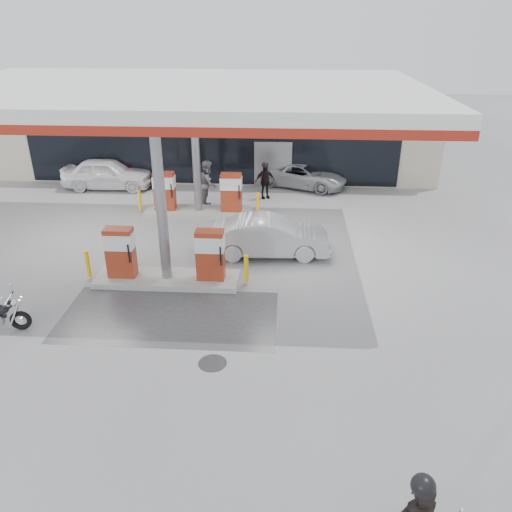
{
  "coord_description": "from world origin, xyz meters",
  "views": [
    {
      "loc": [
        3.66,
        -11.64,
        7.59
      ],
      "look_at": [
        2.83,
        1.55,
        1.2
      ],
      "focal_mm": 35.0,
      "sensor_mm": 36.0,
      "label": 1
    }
  ],
  "objects": [
    {
      "name": "wet_patch",
      "position": [
        0.5,
        0.0,
        0.0
      ],
      "size": [
        6.0,
        3.0,
        0.0
      ],
      "primitive_type": "cube",
      "color": "#4C4C4F",
      "rests_on": "ground"
    },
    {
      "name": "pump_island_near",
      "position": [
        0.0,
        2.0,
        0.71
      ],
      "size": [
        5.14,
        1.3,
        1.78
      ],
      "color": "#9E9E99",
      "rests_on": "ground"
    },
    {
      "name": "pump_island_far",
      "position": [
        0.0,
        8.0,
        0.71
      ],
      "size": [
        5.14,
        1.3,
        1.78
      ],
      "color": "#9E9E99",
      "rests_on": "ground"
    },
    {
      "name": "hatchback_silver",
      "position": [
        3.13,
        4.2,
        0.68
      ],
      "size": [
        4.23,
        1.67,
        1.37
      ],
      "primitive_type": "imported",
      "rotation": [
        0.0,
        0.0,
        1.62
      ],
      "color": "#B1B3B9",
      "rests_on": "ground"
    },
    {
      "name": "drain_cover",
      "position": [
        2.0,
        -2.0,
        0.0
      ],
      "size": [
        0.7,
        0.7,
        0.01
      ],
      "primitive_type": "cylinder",
      "color": "#38383A",
      "rests_on": "ground"
    },
    {
      "name": "store_building",
      "position": [
        0.01,
        15.94,
        2.01
      ],
      "size": [
        22.0,
        8.22,
        4.0
      ],
      "color": "beige",
      "rests_on": "ground"
    },
    {
      "name": "ground",
      "position": [
        0.0,
        0.0,
        0.0
      ],
      "size": [
        90.0,
        90.0,
        0.0
      ],
      "primitive_type": "plane",
      "color": "gray",
      "rests_on": "ground"
    },
    {
      "name": "parked_car_left",
      "position": [
        -4.5,
        12.0,
        0.55
      ],
      "size": [
        4.04,
        2.5,
        1.09
      ],
      "primitive_type": "imported",
      "rotation": [
        0.0,
        0.0,
        1.29
      ],
      "color": "#480F17",
      "rests_on": "ground"
    },
    {
      "name": "parked_car_right",
      "position": [
        4.5,
        12.0,
        0.58
      ],
      "size": [
        4.58,
        3.3,
        1.16
      ],
      "primitive_type": "imported",
      "rotation": [
        0.0,
        0.0,
        1.2
      ],
      "color": "#A7AAAF",
      "rests_on": "ground"
    },
    {
      "name": "biker_walking",
      "position": [
        2.7,
        10.2,
        0.81
      ],
      "size": [
        1.02,
        0.75,
        1.61
      ],
      "primitive_type": "imported",
      "rotation": [
        0.0,
        0.0,
        0.43
      ],
      "color": "black",
      "rests_on": "ground"
    },
    {
      "name": "sedan_white",
      "position": [
        -4.96,
        11.2,
        0.73
      ],
      "size": [
        4.3,
        1.81,
        1.45
      ],
      "primitive_type": "imported",
      "rotation": [
        0.0,
        0.0,
        1.59
      ],
      "color": "white",
      "rests_on": "ground"
    },
    {
      "name": "canopy",
      "position": [
        0.0,
        5.0,
        5.27
      ],
      "size": [
        16.0,
        10.02,
        5.51
      ],
      "color": "silver",
      "rests_on": "ground"
    },
    {
      "name": "attendant",
      "position": [
        0.28,
        9.0,
        1.02
      ],
      "size": [
        0.79,
        1.0,
        2.03
      ],
      "primitive_type": "imported",
      "rotation": [
        0.0,
        0.0,
        1.59
      ],
      "color": "slate",
      "rests_on": "ground"
    }
  ]
}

